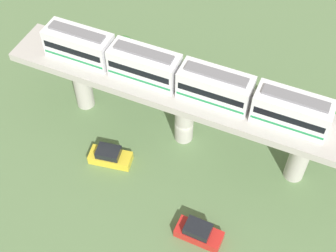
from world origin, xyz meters
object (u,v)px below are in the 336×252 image
(train, at_px, (179,76))
(parked_car_yellow, at_px, (110,156))
(parked_car_red, at_px, (199,233))
(tree_mid_lot, at_px, (124,47))
(tree_near_viaduct, at_px, (172,76))
(tree_far_corner, at_px, (324,117))

(train, xyz_separation_m, parked_car_yellow, (-5.71, 4.89, -7.98))
(parked_car_red, bearing_deg, train, 33.08)
(train, xyz_separation_m, tree_mid_lot, (6.42, 9.31, -5.16))
(tree_mid_lot, bearing_deg, parked_car_yellow, -159.96)
(tree_mid_lot, bearing_deg, parked_car_red, -136.43)
(parked_car_red, distance_m, tree_near_viaduct, 17.19)
(parked_car_red, distance_m, tree_far_corner, 17.21)
(parked_car_yellow, height_order, parked_car_red, same)
(train, xyz_separation_m, parked_car_red, (-9.88, -6.19, -7.98))
(tree_far_corner, bearing_deg, tree_near_viaduct, 93.36)
(train, bearing_deg, tree_far_corner, -67.44)
(parked_car_red, relative_size, tree_far_corner, 0.93)
(tree_mid_lot, relative_size, tree_far_corner, 1.07)
(train, height_order, parked_car_red, train)
(tree_far_corner, bearing_deg, parked_car_yellow, 121.68)
(parked_car_yellow, bearing_deg, tree_far_corner, -68.36)
(tree_near_viaduct, height_order, tree_far_corner, tree_near_viaduct)
(tree_near_viaduct, relative_size, tree_far_corner, 1.09)
(parked_car_yellow, xyz_separation_m, tree_near_viaduct, (10.33, -2.24, 2.67))
(tree_near_viaduct, distance_m, tree_mid_lot, 6.90)
(parked_car_yellow, bearing_deg, tree_near_viaduct, -22.24)
(parked_car_yellow, height_order, tree_near_viaduct, tree_near_viaduct)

